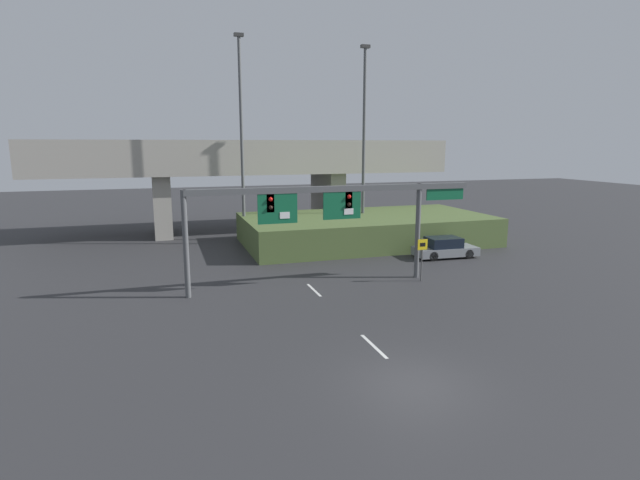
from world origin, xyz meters
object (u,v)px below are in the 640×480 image
object	(u,v)px
speed_limit_sign	(422,253)
highway_light_pole_far	(242,137)
signal_gantry	(327,205)
highway_light_pole_near	(364,141)
parked_sedan_near_right	(445,248)

from	to	relation	value
speed_limit_sign	highway_light_pole_far	size ratio (longest dim) A/B	0.16
signal_gantry	highway_light_pole_far	xyz separation A→B (m)	(-2.44, 13.12, 3.73)
highway_light_pole_far	highway_light_pole_near	bearing A→B (deg)	-7.04
signal_gantry	speed_limit_sign	size ratio (longest dim) A/B	6.48
signal_gantry	highway_light_pole_near	size ratio (longest dim) A/B	1.06
highway_light_pole_near	parked_sedan_near_right	xyz separation A→B (m)	(2.86, -7.84, -7.28)
signal_gantry	highway_light_pole_far	world-z (taller)	highway_light_pole_far
signal_gantry	parked_sedan_near_right	size ratio (longest dim) A/B	3.67
speed_limit_sign	highway_light_pole_near	bearing A→B (deg)	82.54
signal_gantry	speed_limit_sign	xyz separation A→B (m)	(5.34, -0.84, -2.82)
signal_gantry	speed_limit_sign	distance (m)	6.10
signal_gantry	highway_light_pole_near	xyz separation A→B (m)	(7.01, 11.95, 3.49)
signal_gantry	highway_light_pole_near	bearing A→B (deg)	59.60
speed_limit_sign	highway_light_pole_far	xyz separation A→B (m)	(-7.78, 13.96, 6.56)
speed_limit_sign	highway_light_pole_near	world-z (taller)	highway_light_pole_near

